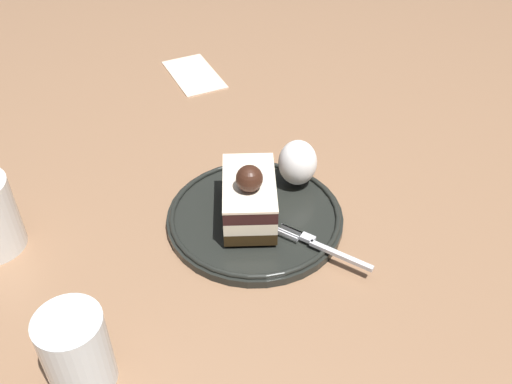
% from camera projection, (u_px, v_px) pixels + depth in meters
% --- Properties ---
extents(ground_plane, '(2.40, 2.40, 0.00)m').
position_uv_depth(ground_plane, '(249.00, 218.00, 0.70)').
color(ground_plane, '#8C6649').
extents(dessert_plate, '(0.21, 0.21, 0.02)m').
position_uv_depth(dessert_plate, '(256.00, 216.00, 0.70)').
color(dessert_plate, black).
rests_on(dessert_plate, ground_plane).
extents(cake_slice, '(0.11, 0.12, 0.08)m').
position_uv_depth(cake_slice, '(249.00, 197.00, 0.67)').
color(cake_slice, black).
rests_on(cake_slice, dessert_plate).
extents(whipped_cream_dollop, '(0.05, 0.05, 0.06)m').
position_uv_depth(whipped_cream_dollop, '(298.00, 163.00, 0.72)').
color(whipped_cream_dollop, white).
rests_on(whipped_cream_dollop, dessert_plate).
extents(fork, '(0.12, 0.02, 0.00)m').
position_uv_depth(fork, '(321.00, 247.00, 0.64)').
color(fork, silver).
rests_on(fork, dessert_plate).
extents(drink_glass_near, '(0.06, 0.06, 0.08)m').
position_uv_depth(drink_glass_near, '(77.00, 353.00, 0.51)').
color(drink_glass_near, silver).
rests_on(drink_glass_near, ground_plane).
extents(folded_napkin, '(0.15, 0.12, 0.00)m').
position_uv_depth(folded_napkin, '(194.00, 74.00, 0.97)').
color(folded_napkin, beige).
rests_on(folded_napkin, ground_plane).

